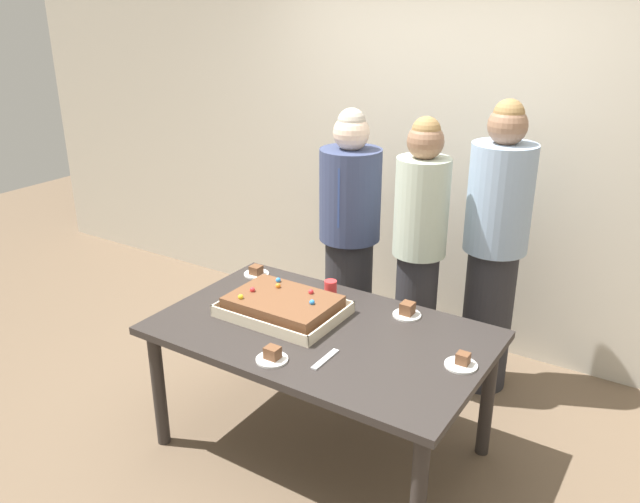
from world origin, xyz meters
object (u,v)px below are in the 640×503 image
person_striped_tie_right (419,254)px  drink_cup_nearest (331,289)px  plated_slice_far_right (462,362)px  cake_server_utensil (325,359)px  plated_slice_near_left (256,272)px  person_serving_front (495,248)px  plated_slice_far_left (407,311)px  sheet_cake (283,306)px  person_green_shirt_behind (349,240)px  party_table (321,343)px  plated_slice_near_right (272,356)px

person_striped_tie_right → drink_cup_nearest: bearing=-5.5°
plated_slice_far_right → cake_server_utensil: (-0.55, -0.29, -0.01)m
cake_server_utensil → person_striped_tie_right: size_ratio=0.12×
plated_slice_far_right → cake_server_utensil: bearing=-152.0°
plated_slice_near_left → person_serving_front: size_ratio=0.08×
plated_slice_far_left → cake_server_utensil: 0.62m
plated_slice_near_left → plated_slice_far_right: 1.45m
sheet_cake → drink_cup_nearest: sheet_cake is taller
drink_cup_nearest → person_serving_front: (0.67, 0.74, 0.15)m
plated_slice_far_right → person_green_shirt_behind: (-1.05, 0.80, 0.13)m
plated_slice_far_left → drink_cup_nearest: (-0.46, -0.03, 0.02)m
party_table → plated_slice_near_left: plated_slice_near_left is taller
plated_slice_far_left → drink_cup_nearest: 0.46m
plated_slice_near_left → plated_slice_far_right: bearing=-12.3°
person_serving_front → person_striped_tie_right: size_ratio=1.05×
party_table → plated_slice_far_left: bearing=50.9°
plated_slice_near_right → cake_server_utensil: plated_slice_near_right is taller
plated_slice_far_left → cake_server_utensil: bearing=-101.7°
plated_slice_near_left → person_striped_tie_right: (0.85, 0.45, 0.15)m
drink_cup_nearest → cake_server_utensil: 0.67m
person_striped_tie_right → cake_server_utensil: bearing=28.9°
plated_slice_far_right → person_striped_tie_right: size_ratio=0.09×
party_table → cake_server_utensil: 0.31m
plated_slice_near_left → cake_server_utensil: (0.87, -0.60, -0.02)m
plated_slice_near_left → plated_slice_near_right: 0.99m
plated_slice_near_left → plated_slice_far_left: plated_slice_far_left is taller
sheet_cake → cake_server_utensil: sheet_cake is taller
plated_slice_near_left → person_green_shirt_behind: bearing=53.4°
person_striped_tie_right → plated_slice_near_right: bearing=18.9°
party_table → sheet_cake: size_ratio=2.71×
plated_slice_far_right → sheet_cake: bearing=-178.7°
plated_slice_far_right → plated_slice_far_left: bearing=143.2°
sheet_cake → drink_cup_nearest: (0.10, 0.31, 0.00)m
person_green_shirt_behind → person_striped_tie_right: 0.49m
plated_slice_far_right → drink_cup_nearest: 0.92m
plated_slice_near_left → plated_slice_far_right: size_ratio=1.00×
plated_slice_near_left → person_serving_front: 1.42m
party_table → drink_cup_nearest: bearing=114.5°
party_table → plated_slice_near_right: bearing=-94.7°
cake_server_utensil → person_striped_tie_right: 1.06m
plated_slice_near_right → plated_slice_far_left: (0.33, 0.74, 0.00)m
party_table → plated_slice_near_right: 0.39m
plated_slice_far_right → drink_cup_nearest: size_ratio=1.50×
plated_slice_near_left → plated_slice_near_right: plated_slice_near_right is taller
person_green_shirt_behind → person_striped_tie_right: size_ratio=1.00×
plated_slice_near_left → drink_cup_nearest: drink_cup_nearest is taller
plated_slice_far_left → plated_slice_far_right: size_ratio=1.00×
plated_slice_far_left → person_serving_front: size_ratio=0.08×
person_green_shirt_behind → plated_slice_far_right: bearing=47.7°
person_serving_front → drink_cup_nearest: bearing=-5.8°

